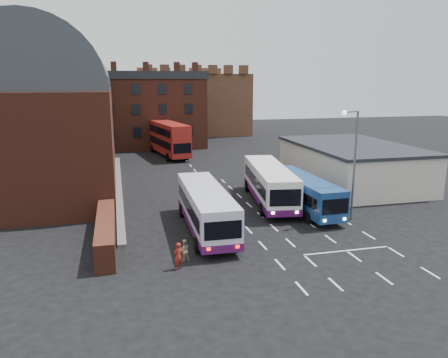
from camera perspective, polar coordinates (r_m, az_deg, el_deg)
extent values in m
plane|color=black|center=(30.50, 4.58, -8.11)|extent=(180.00, 180.00, 0.00)
cube|color=#602B1E|center=(48.74, -21.37, 5.03)|extent=(12.00, 28.00, 10.00)
cylinder|color=#1E2328|center=(48.40, -21.86, 10.89)|extent=(12.00, 26.00, 12.00)
cube|color=#602B1E|center=(30.66, -15.17, -6.63)|extent=(1.20, 10.00, 1.80)
cube|color=beige|center=(48.40, 16.32, 1.74)|extent=(10.00, 16.00, 4.00)
cube|color=#282B30|center=(48.06, 16.48, 4.20)|extent=(10.40, 16.40, 0.30)
cube|color=brown|center=(73.24, -11.54, 8.36)|extent=(22.00, 10.00, 11.00)
cube|color=brown|center=(94.33, -4.73, 9.82)|extent=(22.00, 22.00, 12.00)
cube|color=silver|center=(31.97, -2.41, -3.58)|extent=(2.89, 11.69, 2.64)
cube|color=black|center=(31.92, -2.41, -3.31)|extent=(2.92, 10.49, 0.95)
cylinder|color=black|center=(35.66, -5.56, -4.10)|extent=(0.32, 1.06, 1.06)
cylinder|color=black|center=(28.33, -3.52, -8.61)|extent=(0.32, 1.06, 1.06)
cylinder|color=black|center=(36.06, -1.38, -3.85)|extent=(0.32, 1.06, 1.06)
cylinder|color=black|center=(28.84, 1.72, -8.20)|extent=(0.32, 1.06, 1.06)
cube|color=white|center=(39.38, 5.96, -0.36)|extent=(4.50, 12.44, 2.77)
cube|color=black|center=(39.34, 5.96, -0.13)|extent=(4.39, 11.26, 1.00)
cylinder|color=black|center=(36.40, 9.25, -3.82)|extent=(0.47, 1.14, 1.11)
cylinder|color=black|center=(44.08, 6.57, -0.80)|extent=(0.47, 1.14, 1.11)
cylinder|color=black|center=(35.80, 4.96, -3.98)|extent=(0.47, 1.14, 1.11)
cylinder|color=black|center=(43.59, 3.01, -0.89)|extent=(0.47, 1.14, 1.11)
cube|color=navy|center=(37.52, 10.39, -1.58)|extent=(2.64, 10.59, 2.39)
cube|color=black|center=(37.49, 10.40, -1.37)|extent=(2.67, 9.39, 0.86)
cylinder|color=black|center=(35.54, 14.39, -4.60)|extent=(0.29, 0.96, 0.96)
cylinder|color=black|center=(41.58, 9.61, -1.83)|extent=(0.29, 0.96, 0.96)
cylinder|color=black|center=(34.45, 10.91, -4.98)|extent=(0.29, 0.96, 0.96)
cylinder|color=black|center=(40.65, 6.54, -2.07)|extent=(0.29, 0.96, 0.96)
cube|color=maroon|center=(63.91, -7.23, 5.39)|extent=(4.83, 12.49, 4.32)
cube|color=black|center=(63.99, -7.21, 4.85)|extent=(4.68, 11.32, 1.00)
cylinder|color=black|center=(61.00, -4.87, 3.04)|extent=(0.50, 1.15, 1.11)
cylinder|color=black|center=(68.71, -7.11, 4.09)|extent=(0.50, 1.15, 1.11)
cylinder|color=black|center=(60.17, -7.36, 2.85)|extent=(0.50, 1.15, 1.11)
cylinder|color=black|center=(67.97, -9.35, 3.92)|extent=(0.50, 1.15, 1.11)
cylinder|color=slate|center=(35.24, 16.65, 1.51)|extent=(0.17, 0.17, 8.57)
cylinder|color=slate|center=(34.13, 16.30, 8.44)|extent=(1.45, 0.60, 0.11)
sphere|color=#FFF2CC|center=(33.56, 15.45, 8.34)|extent=(0.39, 0.39, 0.39)
imported|color=maroon|center=(26.02, -6.00, -9.97)|extent=(0.72, 0.65, 1.65)
imported|color=tan|center=(27.15, -5.23, -9.25)|extent=(0.73, 0.60, 1.39)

